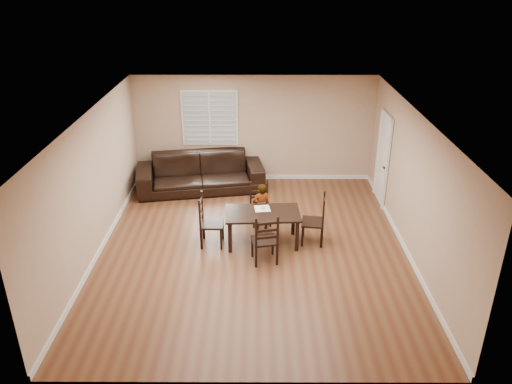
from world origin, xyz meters
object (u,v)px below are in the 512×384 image
dining_table (263,216)px  chair_near (259,204)px  chair_far (266,243)px  donut (263,208)px  chair_right (319,221)px  sofa (201,173)px  chair_left (205,222)px  child (261,207)px

dining_table → chair_near: 0.95m
chair_far → donut: size_ratio=10.58×
chair_right → sofa: (-2.64, 2.58, -0.02)m
dining_table → chair_right: 1.13m
chair_far → chair_right: bearing=-154.2°
chair_far → chair_left: bearing=-43.4°
chair_left → dining_table: bearing=-87.1°
child → chair_left: bearing=10.8°
chair_near → chair_far: bearing=-97.4°
chair_far → dining_table: bearing=-97.4°
chair_near → chair_right: 1.49m
chair_near → sofa: (-1.45, 1.68, 0.03)m
child → donut: bearing=78.9°
chair_near → sofa: chair_near is taller
chair_near → donut: chair_near is taller
chair_far → child: (-0.08, 1.32, 0.07)m
chair_near → child: child is taller
chair_right → sofa: size_ratio=0.34×
chair_near → donut: (0.07, -0.77, 0.29)m
dining_table → chair_near: chair_near is taller
sofa → donut: bearing=-67.7°
chair_left → donut: size_ratio=11.07×
chair_right → donut: bearing=-88.8°
child → sofa: size_ratio=0.35×
donut → chair_far: bearing=-87.3°
sofa → chair_far: bearing=-74.8°
chair_right → chair_left: bearing=-80.0°
chair_near → child: size_ratio=0.88×
dining_table → chair_right: chair_right is taller
chair_left → chair_far: bearing=-121.4°
dining_table → donut: donut is taller
child → sofa: child is taller
chair_left → chair_right: size_ratio=1.03×
chair_near → chair_left: size_ratio=0.87×
chair_right → chair_near: bearing=-119.1°
chair_near → chair_left: bearing=-149.0°
chair_near → sofa: size_ratio=0.30×
chair_left → donut: 1.18m
chair_far → chair_right: size_ratio=0.98×
dining_table → chair_right: bearing=-1.2°
dining_table → chair_left: bearing=179.6°
chair_right → chair_far: bearing=-44.6°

